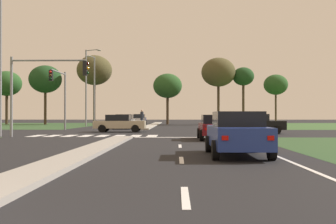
# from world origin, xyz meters

# --- Properties ---
(ground_plane) EXTENTS (200.00, 200.00, 0.00)m
(ground_plane) POSITION_xyz_m (0.00, 30.00, 0.00)
(ground_plane) COLOR black
(grass_verge_far_right) EXTENTS (35.00, 35.00, 0.01)m
(grass_verge_far_right) POSITION_xyz_m (25.50, 54.50, 0.00)
(grass_verge_far_right) COLOR #385B2D
(grass_verge_far_right) RESTS_ON ground
(median_island_near) EXTENTS (1.20, 22.00, 0.14)m
(median_island_near) POSITION_xyz_m (0.00, 11.00, 0.07)
(median_island_near) COLOR gray
(median_island_near) RESTS_ON ground
(median_island_far) EXTENTS (1.20, 36.00, 0.14)m
(median_island_far) POSITION_xyz_m (0.00, 55.00, 0.07)
(median_island_far) COLOR #ADA89E
(median_island_far) RESTS_ON ground
(lane_dash_near) EXTENTS (0.14, 2.00, 0.01)m
(lane_dash_near) POSITION_xyz_m (3.50, 3.44, 0.01)
(lane_dash_near) COLOR silver
(lane_dash_near) RESTS_ON ground
(lane_dash_second) EXTENTS (0.14, 2.00, 0.01)m
(lane_dash_second) POSITION_xyz_m (3.50, 9.44, 0.01)
(lane_dash_second) COLOR silver
(lane_dash_second) RESTS_ON ground
(lane_dash_third) EXTENTS (0.14, 2.00, 0.01)m
(lane_dash_third) POSITION_xyz_m (3.50, 15.44, 0.01)
(lane_dash_third) COLOR silver
(lane_dash_third) RESTS_ON ground
(edge_line_right) EXTENTS (0.14, 24.00, 0.01)m
(edge_line_right) POSITION_xyz_m (6.85, 12.00, 0.01)
(edge_line_right) COLOR silver
(edge_line_right) RESTS_ON ground
(stop_bar_near) EXTENTS (6.40, 0.50, 0.01)m
(stop_bar_near) POSITION_xyz_m (3.80, 23.00, 0.01)
(stop_bar_near) COLOR silver
(stop_bar_near) RESTS_ON ground
(crosswalk_bar_near) EXTENTS (0.70, 2.80, 0.01)m
(crosswalk_bar_near) POSITION_xyz_m (-6.40, 24.80, 0.01)
(crosswalk_bar_near) COLOR silver
(crosswalk_bar_near) RESTS_ON ground
(crosswalk_bar_second) EXTENTS (0.70, 2.80, 0.01)m
(crosswalk_bar_second) POSITION_xyz_m (-5.25, 24.80, 0.01)
(crosswalk_bar_second) COLOR silver
(crosswalk_bar_second) RESTS_ON ground
(crosswalk_bar_third) EXTENTS (0.70, 2.80, 0.01)m
(crosswalk_bar_third) POSITION_xyz_m (-4.10, 24.80, 0.01)
(crosswalk_bar_third) COLOR silver
(crosswalk_bar_third) RESTS_ON ground
(crosswalk_bar_fourth) EXTENTS (0.70, 2.80, 0.01)m
(crosswalk_bar_fourth) POSITION_xyz_m (-2.95, 24.80, 0.01)
(crosswalk_bar_fourth) COLOR silver
(crosswalk_bar_fourth) RESTS_ON ground
(crosswalk_bar_fifth) EXTENTS (0.70, 2.80, 0.01)m
(crosswalk_bar_fifth) POSITION_xyz_m (-1.80, 24.80, 0.01)
(crosswalk_bar_fifth) COLOR silver
(crosswalk_bar_fifth) RESTS_ON ground
(crosswalk_bar_sixth) EXTENTS (0.70, 2.80, 0.01)m
(crosswalk_bar_sixth) POSITION_xyz_m (-0.65, 24.80, 0.01)
(crosswalk_bar_sixth) COLOR silver
(crosswalk_bar_sixth) RESTS_ON ground
(crosswalk_bar_seventh) EXTENTS (0.70, 2.80, 0.01)m
(crosswalk_bar_seventh) POSITION_xyz_m (0.50, 24.80, 0.01)
(crosswalk_bar_seventh) COLOR silver
(crosswalk_bar_seventh) RESTS_ON ground
(crosswalk_bar_eighth) EXTENTS (0.70, 2.80, 0.01)m
(crosswalk_bar_eighth) POSITION_xyz_m (1.65, 24.80, 0.01)
(crosswalk_bar_eighth) COLOR silver
(crosswalk_bar_eighth) RESTS_ON ground
(car_maroon_near) EXTENTS (2.03, 4.36, 1.46)m
(car_maroon_near) POSITION_xyz_m (5.64, 20.72, 0.75)
(car_maroon_near) COLOR maroon
(car_maroon_near) RESTS_ON ground
(car_blue_second) EXTENTS (2.01, 4.55, 1.57)m
(car_blue_second) POSITION_xyz_m (5.48, 10.86, 0.80)
(car_blue_second) COLOR navy
(car_blue_second) RESTS_ON ground
(car_white_third) EXTENTS (2.06, 4.19, 1.54)m
(car_white_third) POSITION_xyz_m (-2.25, 54.72, 0.78)
(car_white_third) COLOR silver
(car_white_third) RESTS_ON ground
(car_navy_fifth) EXTENTS (2.04, 4.33, 1.60)m
(car_navy_fifth) POSITION_xyz_m (-2.44, 60.37, 0.82)
(car_navy_fifth) COLOR #161E47
(car_navy_fifth) RESTS_ON ground
(car_black_sixth) EXTENTS (4.22, 1.96, 1.53)m
(car_black_sixth) POSITION_xyz_m (9.53, 28.50, 0.78)
(car_black_sixth) COLOR black
(car_black_sixth) RESTS_ON ground
(car_grey_seventh) EXTENTS (2.08, 4.36, 1.52)m
(car_grey_seventh) POSITION_xyz_m (-2.17, 39.89, 0.78)
(car_grey_seventh) COLOR slate
(car_grey_seventh) RESTS_ON ground
(car_beige_eighth) EXTENTS (4.36, 2.10, 1.48)m
(car_beige_eighth) POSITION_xyz_m (-1.53, 31.57, 0.76)
(car_beige_eighth) COLOR #BCAD8E
(car_beige_eighth) RESTS_ON ground
(traffic_signal_near_left) EXTENTS (5.25, 0.32, 5.31)m
(traffic_signal_near_left) POSITION_xyz_m (-5.63, 23.40, 3.71)
(traffic_signal_near_left) COLOR gray
(traffic_signal_near_left) RESTS_ON ground
(traffic_signal_far_left) EXTENTS (0.32, 4.92, 5.68)m
(traffic_signal_far_left) POSITION_xyz_m (-7.60, 34.83, 3.92)
(traffic_signal_far_left) COLOR gray
(traffic_signal_far_left) RESTS_ON ground
(street_lamp_second) EXTENTS (1.98, 1.21, 10.55)m
(street_lamp_second) POSITION_xyz_m (-8.40, 23.92, 5.82)
(street_lamp_second) COLOR gray
(street_lamp_second) RESTS_ON ground
(street_lamp_third) EXTENTS (2.25, 1.15, 9.99)m
(street_lamp_third) POSITION_xyz_m (-8.36, 50.16, 5.55)
(street_lamp_third) COLOR gray
(street_lamp_third) RESTS_ON ground
(street_lamp_fourth) EXTENTS (0.75, 2.42, 9.85)m
(street_lamp_fourth) POSITION_xyz_m (-8.57, 55.59, 5.49)
(street_lamp_fourth) COLOR gray
(street_lamp_fourth) RESTS_ON ground
(pedestrian_at_median) EXTENTS (0.34, 0.34, 1.88)m
(pedestrian_at_median) POSITION_xyz_m (-0.28, 39.25, 1.29)
(pedestrian_at_median) COLOR #335184
(pedestrian_at_median) RESTS_ON median_island_far
(treeline_near) EXTENTS (4.68, 4.68, 8.50)m
(treeline_near) POSITION_xyz_m (-23.86, 62.04, 6.46)
(treeline_near) COLOR #423323
(treeline_near) RESTS_ON ground
(treeline_second) EXTENTS (5.05, 5.05, 9.20)m
(treeline_second) POSITION_xyz_m (-17.15, 60.45, 7.02)
(treeline_second) COLOR #423323
(treeline_second) RESTS_ON ground
(treeline_third) EXTENTS (5.51, 5.51, 10.85)m
(treeline_third) POSITION_xyz_m (-9.60, 61.13, 8.47)
(treeline_third) COLOR #423323
(treeline_third) RESTS_ON ground
(treeline_fourth) EXTENTS (4.48, 4.48, 7.91)m
(treeline_fourth) POSITION_xyz_m (1.91, 60.73, 5.96)
(treeline_fourth) COLOR #423323
(treeline_fourth) RESTS_ON ground
(treeline_fifth) EXTENTS (5.13, 5.13, 10.11)m
(treeline_fifth) POSITION_xyz_m (9.63, 59.01, 7.89)
(treeline_fifth) COLOR #423323
(treeline_fifth) RESTS_ON ground
(treeline_sixth) EXTENTS (3.25, 3.25, 8.70)m
(treeline_sixth) POSITION_xyz_m (13.44, 59.40, 7.20)
(treeline_sixth) COLOR #423323
(treeline_sixth) RESTS_ON ground
(treeline_seventh) EXTENTS (3.91, 3.91, 8.09)m
(treeline_seventh) POSITION_xyz_m (19.53, 64.43, 6.39)
(treeline_seventh) COLOR #423323
(treeline_seventh) RESTS_ON ground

